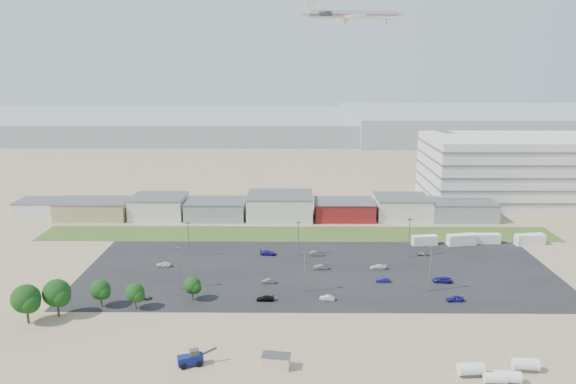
{
  "coord_description": "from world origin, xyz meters",
  "views": [
    {
      "loc": [
        -1.59,
        -115.84,
        52.1
      ],
      "look_at": [
        -2.82,
        22.0,
        20.32
      ],
      "focal_mm": 35.0,
      "sensor_mm": 36.0,
      "label": 1
    }
  ],
  "objects_px": {
    "box_trailer_a": "(425,240)",
    "parked_car_11": "(316,253)",
    "parked_car_4": "(268,281)",
    "parked_car_2": "(455,298)",
    "parked_car_13": "(327,298)",
    "portable_shed": "(276,361)",
    "airliner": "(353,15)",
    "parked_car_7": "(321,267)",
    "parked_car_10": "(141,296)",
    "parked_car_12": "(378,267)",
    "tree_far_left": "(26,302)",
    "parked_car_5": "(164,264)",
    "parked_car_0": "(442,280)",
    "parked_car_6": "(268,253)",
    "parked_car_1": "(383,280)",
    "parked_car_3": "(265,298)",
    "telehandler": "(190,358)",
    "storage_tank_nw": "(471,369)",
    "parked_car_8": "(424,253)"
  },
  "relations": [
    {
      "from": "parked_car_13",
      "to": "airliner",
      "type": "bearing_deg",
      "value": 178.11
    },
    {
      "from": "parked_car_10",
      "to": "parked_car_12",
      "type": "xyz_separation_m",
      "value": [
        56.31,
        19.45,
        -0.03
      ]
    },
    {
      "from": "telehandler",
      "to": "parked_car_8",
      "type": "relative_size",
      "value": 1.96
    },
    {
      "from": "parked_car_1",
      "to": "parked_car_4",
      "type": "height_order",
      "value": "parked_car_1"
    },
    {
      "from": "storage_tank_nw",
      "to": "parked_car_5",
      "type": "relative_size",
      "value": 1.15
    },
    {
      "from": "tree_far_left",
      "to": "telehandler",
      "type": "bearing_deg",
      "value": -24.13
    },
    {
      "from": "box_trailer_a",
      "to": "parked_car_13",
      "type": "bearing_deg",
      "value": -137.01
    },
    {
      "from": "storage_tank_nw",
      "to": "parked_car_2",
      "type": "distance_m",
      "value": 31.39
    },
    {
      "from": "parked_car_3",
      "to": "storage_tank_nw",
      "type": "bearing_deg",
      "value": 49.87
    },
    {
      "from": "tree_far_left",
      "to": "parked_car_4",
      "type": "bearing_deg",
      "value": 24.31
    },
    {
      "from": "parked_car_8",
      "to": "airliner",
      "type": "bearing_deg",
      "value": 8.37
    },
    {
      "from": "parked_car_1",
      "to": "parked_car_11",
      "type": "distance_m",
      "value": 24.57
    },
    {
      "from": "parked_car_1",
      "to": "parked_car_4",
      "type": "xyz_separation_m",
      "value": [
        -27.89,
        -0.98,
        -0.02
      ]
    },
    {
      "from": "parked_car_0",
      "to": "parked_car_6",
      "type": "relative_size",
      "value": 1.02
    },
    {
      "from": "tree_far_left",
      "to": "parked_car_13",
      "type": "bearing_deg",
      "value": 10.96
    },
    {
      "from": "parked_car_2",
      "to": "parked_car_7",
      "type": "xyz_separation_m",
      "value": [
        -29.08,
        19.69,
        -0.02
      ]
    },
    {
      "from": "storage_tank_nw",
      "to": "parked_car_8",
      "type": "distance_m",
      "value": 61.83
    },
    {
      "from": "storage_tank_nw",
      "to": "parked_car_13",
      "type": "relative_size",
      "value": 1.29
    },
    {
      "from": "parked_car_7",
      "to": "parked_car_8",
      "type": "height_order",
      "value": "parked_car_7"
    },
    {
      "from": "parked_car_5",
      "to": "parked_car_11",
      "type": "distance_m",
      "value": 41.33
    },
    {
      "from": "parked_car_13",
      "to": "parked_car_2",
      "type": "bearing_deg",
      "value": 95.6
    },
    {
      "from": "box_trailer_a",
      "to": "parked_car_12",
      "type": "height_order",
      "value": "box_trailer_a"
    },
    {
      "from": "parked_car_13",
      "to": "portable_shed",
      "type": "bearing_deg",
      "value": -14.07
    },
    {
      "from": "tree_far_left",
      "to": "parked_car_2",
      "type": "relative_size",
      "value": 2.46
    },
    {
      "from": "box_trailer_a",
      "to": "parked_car_12",
      "type": "relative_size",
      "value": 1.8
    },
    {
      "from": "box_trailer_a",
      "to": "parked_car_11",
      "type": "bearing_deg",
      "value": -172.15
    },
    {
      "from": "tree_far_left",
      "to": "parked_car_5",
      "type": "height_order",
      "value": "tree_far_left"
    },
    {
      "from": "parked_car_7",
      "to": "parked_car_11",
      "type": "xyz_separation_m",
      "value": [
        -0.75,
        10.54,
        0.02
      ]
    },
    {
      "from": "parked_car_2",
      "to": "parked_car_10",
      "type": "distance_m",
      "value": 70.58
    },
    {
      "from": "portable_shed",
      "to": "parked_car_0",
      "type": "relative_size",
      "value": 1.09
    },
    {
      "from": "parked_car_2",
      "to": "parked_car_11",
      "type": "relative_size",
      "value": 0.98
    },
    {
      "from": "telehandler",
      "to": "parked_car_13",
      "type": "bearing_deg",
      "value": 28.42
    },
    {
      "from": "parked_car_7",
      "to": "parked_car_11",
      "type": "height_order",
      "value": "parked_car_11"
    },
    {
      "from": "parked_car_5",
      "to": "parked_car_10",
      "type": "bearing_deg",
      "value": 0.5
    },
    {
      "from": "airliner",
      "to": "parked_car_11",
      "type": "xyz_separation_m",
      "value": [
        -16.22,
        -74.89,
        -69.35
      ]
    },
    {
      "from": "storage_tank_nw",
      "to": "tree_far_left",
      "type": "height_order",
      "value": "tree_far_left"
    },
    {
      "from": "box_trailer_a",
      "to": "parked_car_2",
      "type": "xyz_separation_m",
      "value": [
        -2.31,
        -40.06,
        -0.73
      ]
    },
    {
      "from": "tree_far_left",
      "to": "parked_car_13",
      "type": "relative_size",
      "value": 2.79
    },
    {
      "from": "storage_tank_nw",
      "to": "parked_car_0",
      "type": "distance_m",
      "value": 42.39
    },
    {
      "from": "parked_car_3",
      "to": "airliner",
      "type": "bearing_deg",
      "value": 164.5
    },
    {
      "from": "box_trailer_a",
      "to": "parked_car_8",
      "type": "bearing_deg",
      "value": -112.83
    },
    {
      "from": "parked_car_3",
      "to": "parked_car_12",
      "type": "relative_size",
      "value": 0.97
    },
    {
      "from": "parked_car_2",
      "to": "parked_car_4",
      "type": "height_order",
      "value": "parked_car_2"
    },
    {
      "from": "portable_shed",
      "to": "parked_car_6",
      "type": "height_order",
      "value": "portable_shed"
    },
    {
      "from": "parked_car_0",
      "to": "parked_car_6",
      "type": "xyz_separation_m",
      "value": [
        -43.19,
        19.52,
        0.02
      ]
    },
    {
      "from": "box_trailer_a",
      "to": "parked_car_12",
      "type": "distance_m",
      "value": 26.03
    },
    {
      "from": "parked_car_0",
      "to": "parked_car_4",
      "type": "bearing_deg",
      "value": -82.94
    },
    {
      "from": "box_trailer_a",
      "to": "parked_car_4",
      "type": "xyz_separation_m",
      "value": [
        -44.58,
        -29.92,
        -0.84
      ]
    },
    {
      "from": "parked_car_2",
      "to": "parked_car_8",
      "type": "height_order",
      "value": "parked_car_2"
    },
    {
      "from": "parked_car_3",
      "to": "parked_car_5",
      "type": "relative_size",
      "value": 1.05
    }
  ]
}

